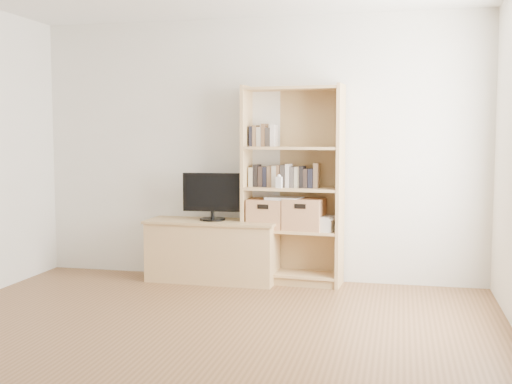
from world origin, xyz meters
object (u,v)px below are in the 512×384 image
(basket_left, at_px, (267,214))
(bookshelf, at_px, (293,185))
(tv_stand, at_px, (213,252))
(television, at_px, (212,197))
(laptop, at_px, (284,198))
(basket_right, at_px, (304,214))
(baby_monitor, at_px, (279,182))

(basket_left, bearing_deg, bookshelf, 0.53)
(tv_stand, xyz_separation_m, television, (0.00, 0.00, 0.55))
(television, bearing_deg, tv_stand, 175.47)
(basket_left, xyz_separation_m, laptop, (0.18, -0.02, 0.16))
(television, distance_m, basket_left, 0.56)
(tv_stand, height_order, basket_left, basket_left)
(bookshelf, bearing_deg, basket_right, -2.60)
(baby_monitor, height_order, basket_left, baby_monitor)
(bookshelf, distance_m, baby_monitor, 0.15)
(baby_monitor, bearing_deg, tv_stand, -168.79)
(television, xyz_separation_m, laptop, (0.71, 0.06, -0.00))
(basket_right, distance_m, laptop, 0.24)
(baby_monitor, xyz_separation_m, basket_right, (0.23, 0.08, -0.31))
(bookshelf, relative_size, baby_monitor, 17.71)
(tv_stand, xyz_separation_m, bookshelf, (0.79, 0.07, 0.67))
(bookshelf, bearing_deg, laptop, -170.08)
(television, xyz_separation_m, basket_right, (0.90, 0.05, -0.15))
(bookshelf, distance_m, television, 0.80)
(tv_stand, xyz_separation_m, basket_left, (0.53, 0.08, 0.39))
(baby_monitor, bearing_deg, basket_left, 155.52)
(baby_monitor, relative_size, basket_right, 0.29)
(tv_stand, bearing_deg, bookshelf, 5.95)
(basket_right, bearing_deg, laptop, -175.51)
(bookshelf, bearing_deg, baby_monitor, -135.00)
(laptop, bearing_deg, television, -164.83)
(television, relative_size, baby_monitor, 5.40)
(basket_left, distance_m, laptop, 0.24)
(bookshelf, height_order, laptop, bookshelf)
(laptop, bearing_deg, tv_stand, -164.83)
(basket_right, xyz_separation_m, laptop, (-0.19, 0.01, 0.15))
(baby_monitor, xyz_separation_m, basket_left, (-0.14, 0.11, -0.32))
(television, height_order, basket_left, television)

